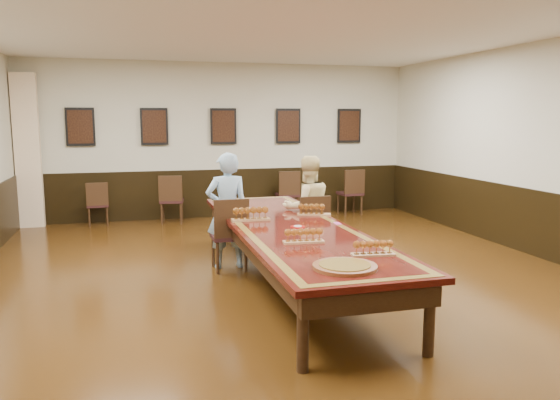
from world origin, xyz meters
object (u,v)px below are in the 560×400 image
object	(u,v)px
spare_chair_c	(287,193)
carved_platter	(345,267)
spare_chair_d	(350,192)
person_woman	(307,208)
conference_table	(291,237)
spare_chair_b	(172,199)
chair_man	(229,234)
person_man	(227,211)
spare_chair_a	(97,204)
chair_woman	(310,228)

from	to	relation	value
spare_chair_c	carved_platter	bearing A→B (deg)	81.19
spare_chair_c	spare_chair_d	bearing A→B (deg)	174.95
spare_chair_c	person_woman	xyz separation A→B (m)	(-0.72, -3.55, 0.28)
person_woman	conference_table	distance (m)	1.28
spare_chair_d	spare_chair_b	bearing A→B (deg)	-3.68
chair_man	person_woman	xyz separation A→B (m)	(1.21, 0.25, 0.26)
chair_man	carved_platter	world-z (taller)	chair_man
spare_chair_b	spare_chair_c	bearing A→B (deg)	-167.48
spare_chair_d	person_man	world-z (taller)	person_man
spare_chair_b	spare_chair_d	world-z (taller)	spare_chair_d
chair_man	spare_chair_a	distance (m)	4.23
spare_chair_a	conference_table	distance (m)	5.30
chair_woman	spare_chair_d	bearing A→B (deg)	-123.23
person_man	carved_platter	distance (m)	3.04
chair_man	spare_chair_c	size ratio (longest dim) A/B	1.04
spare_chair_a	person_man	size ratio (longest dim) A/B	0.53
spare_chair_c	carved_platter	size ratio (longest dim) A/B	1.65
spare_chair_c	carved_platter	distance (m)	6.83
chair_woman	spare_chair_b	bearing A→B (deg)	-66.14
spare_chair_b	carved_platter	size ratio (longest dim) A/B	1.64
spare_chair_b	carved_platter	distance (m)	6.61
spare_chair_b	carved_platter	xyz separation A→B (m)	(1.04, -6.52, 0.29)
spare_chair_c	person_woman	world-z (taller)	person_woman
chair_woman	carved_platter	xyz separation A→B (m)	(-0.68, -3.02, 0.28)
chair_man	spare_chair_d	size ratio (longest dim) A/B	1.02
spare_chair_d	person_woman	size ratio (longest dim) A/B	0.64
spare_chair_d	carved_platter	size ratio (longest dim) A/B	1.67
person_woman	conference_table	xyz separation A→B (m)	(-0.59, -1.13, -0.16)
chair_woman	person_man	size ratio (longest dim) A/B	0.61
chair_man	conference_table	xyz separation A→B (m)	(0.62, -0.88, 0.11)
spare_chair_a	carved_platter	world-z (taller)	spare_chair_a
spare_chair_a	person_woman	distance (m)	4.72
spare_chair_d	person_woman	distance (m)	3.96
spare_chair_d	carved_platter	xyz separation A→B (m)	(-2.75, -6.49, 0.28)
spare_chair_c	spare_chair_b	bearing A→B (deg)	6.87
chair_man	spare_chair_b	world-z (taller)	chair_man
conference_table	chair_man	bearing A→B (deg)	125.29
person_woman	chair_woman	bearing A→B (deg)	90.00
spare_chair_a	spare_chair_b	xyz separation A→B (m)	(1.41, -0.13, 0.05)
spare_chair_a	person_woman	xyz separation A→B (m)	(3.13, -3.52, 0.34)
carved_platter	spare_chair_b	bearing A→B (deg)	99.07
person_woman	conference_table	world-z (taller)	person_woman
chair_woman	conference_table	xyz separation A→B (m)	(-0.59, -1.02, 0.12)
spare_chair_b	spare_chair_c	world-z (taller)	spare_chair_c
chair_man	spare_chair_b	bearing A→B (deg)	-82.57
chair_woman	person_woman	world-z (taller)	person_woman
chair_woman	person_woman	distance (m)	0.30
spare_chair_a	person_man	bearing A→B (deg)	113.39
spare_chair_d	person_man	distance (m)	4.81
person_man	carved_platter	bearing A→B (deg)	99.57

